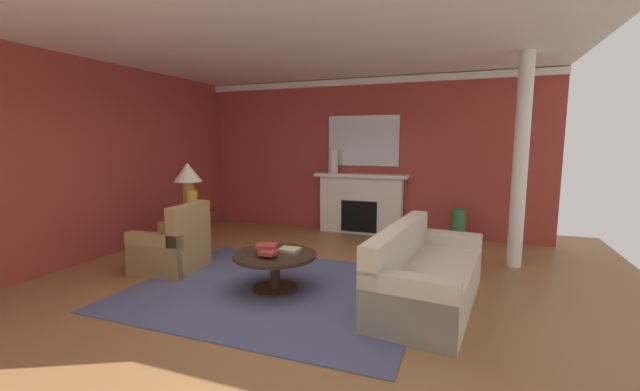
% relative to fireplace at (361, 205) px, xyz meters
% --- Properties ---
extents(ground_plane, '(8.76, 8.76, 0.00)m').
position_rel_fireplace_xyz_m(ground_plane, '(-0.12, -3.22, -0.55)').
color(ground_plane, olive).
extents(wall_fireplace, '(7.01, 0.12, 2.99)m').
position_rel_fireplace_xyz_m(wall_fireplace, '(-0.12, 0.21, 0.94)').
color(wall_fireplace, '#9E3833').
rests_on(wall_fireplace, ground_plane).
extents(wall_window, '(0.12, 7.34, 2.99)m').
position_rel_fireplace_xyz_m(wall_window, '(-3.39, -2.92, 0.94)').
color(wall_window, '#9E3833').
rests_on(wall_window, ground_plane).
extents(ceiling_panel, '(7.01, 7.34, 0.06)m').
position_rel_fireplace_xyz_m(ceiling_panel, '(-0.12, -2.92, 2.47)').
color(ceiling_panel, white).
extents(crown_moulding, '(7.01, 0.08, 0.12)m').
position_rel_fireplace_xyz_m(crown_moulding, '(-0.12, 0.13, 2.36)').
color(crown_moulding, white).
extents(area_rug, '(3.39, 2.73, 0.01)m').
position_rel_fireplace_xyz_m(area_rug, '(-0.17, -3.29, -0.55)').
color(area_rug, '#4C517A').
rests_on(area_rug, ground_plane).
extents(fireplace, '(1.80, 0.35, 1.16)m').
position_rel_fireplace_xyz_m(fireplace, '(0.00, 0.00, 0.00)').
color(fireplace, white).
rests_on(fireplace, ground_plane).
extents(mantel_mirror, '(1.39, 0.04, 0.96)m').
position_rel_fireplace_xyz_m(mantel_mirror, '(0.00, 0.12, 1.24)').
color(mantel_mirror, silver).
extents(sofa, '(1.10, 2.18, 0.85)m').
position_rel_fireplace_xyz_m(sofa, '(1.56, -3.05, -0.25)').
color(sofa, beige).
rests_on(sofa, ground_plane).
extents(armchair_near_window, '(0.86, 0.86, 0.95)m').
position_rel_fireplace_xyz_m(armchair_near_window, '(-1.83, -3.14, -0.24)').
color(armchair_near_window, '#9E7A4C').
rests_on(armchair_near_window, ground_plane).
extents(coffee_table, '(1.00, 1.00, 0.45)m').
position_rel_fireplace_xyz_m(coffee_table, '(-0.17, -3.29, -0.22)').
color(coffee_table, '#2D2319').
rests_on(coffee_table, ground_plane).
extents(side_table, '(0.56, 0.56, 0.70)m').
position_rel_fireplace_xyz_m(side_table, '(-2.22, -2.29, -0.15)').
color(side_table, '#2D2319').
rests_on(side_table, ground_plane).
extents(table_lamp, '(0.44, 0.44, 0.75)m').
position_rel_fireplace_xyz_m(table_lamp, '(-2.22, -2.29, 0.67)').
color(table_lamp, '#B28E38').
rests_on(table_lamp, side_table).
extents(vase_tall_corner, '(0.24, 0.24, 0.63)m').
position_rel_fireplace_xyz_m(vase_tall_corner, '(1.81, -0.30, -0.24)').
color(vase_tall_corner, '#33703D').
rests_on(vase_tall_corner, ground_plane).
extents(vase_mantel_left, '(0.19, 0.19, 0.46)m').
position_rel_fireplace_xyz_m(vase_mantel_left, '(-0.55, -0.05, 0.84)').
color(vase_mantel_left, beige).
rests_on(vase_mantel_left, fireplace).
extents(vase_on_side_table, '(0.19, 0.19, 0.33)m').
position_rel_fireplace_xyz_m(vase_on_side_table, '(-2.07, -2.41, 0.32)').
color(vase_on_side_table, '#B7892D').
rests_on(vase_on_side_table, side_table).
extents(book_red_cover, '(0.25, 0.20, 0.03)m').
position_rel_fireplace_xyz_m(book_red_cover, '(-0.06, -3.12, -0.08)').
color(book_red_cover, tan).
rests_on(book_red_cover, coffee_table).
extents(book_art_folio, '(0.20, 0.18, 0.04)m').
position_rel_fireplace_xyz_m(book_art_folio, '(-0.17, -3.46, -0.05)').
color(book_art_folio, maroon).
rests_on(book_art_folio, coffee_table).
extents(book_small_novel, '(0.29, 0.27, 0.04)m').
position_rel_fireplace_xyz_m(book_small_novel, '(-0.26, -3.33, -0.00)').
color(book_small_novel, maroon).
rests_on(book_small_novel, coffee_table).
extents(column_white, '(0.20, 0.20, 2.99)m').
position_rel_fireplace_xyz_m(column_white, '(2.62, -1.22, 0.94)').
color(column_white, white).
rests_on(column_white, ground_plane).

